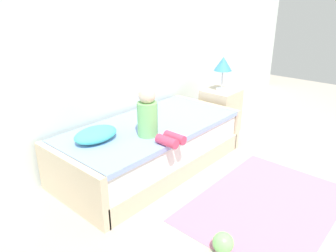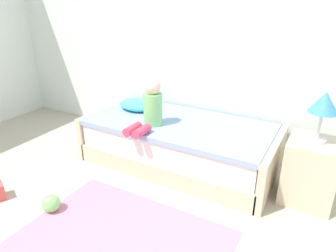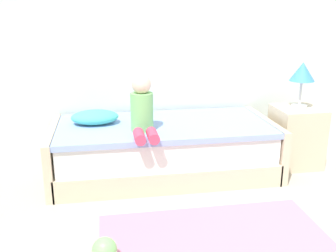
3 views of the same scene
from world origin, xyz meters
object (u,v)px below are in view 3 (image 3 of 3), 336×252
Objects in this scene: pillow at (95,117)px; child_figure at (142,109)px; nightstand at (296,137)px; table_lamp at (302,74)px; toy_ball at (105,250)px; bed at (164,149)px.

child_figure is at bearing -38.23° from pillow.
child_figure is 0.55m from pillow.
nightstand is 0.64m from table_lamp.
toy_ball is at bearing -146.43° from nightstand.
toy_ball is at bearing -146.43° from table_lamp.
child_figure is at bearing 71.28° from toy_ball.
table_lamp is at bearing -3.62° from pillow.
toy_ball is at bearing -114.14° from bed.
bed is at bearing 65.86° from toy_ball.
nightstand is 1.36× the size of pillow.
table_lamp is 2.48m from toy_ball.
bed is 3.52× the size of nightstand.
child_figure is 1.16× the size of pillow.
pillow is 2.75× the size of toy_ball.
table_lamp is 1.60m from child_figure.
table_lamp is at bearing -1.10° from bed.
toy_ball is at bearing -87.98° from pillow.
nightstand is at bearing 0.00° from table_lamp.
bed is 13.19× the size of toy_ball.
pillow is (-0.64, 0.10, 0.32)m from bed.
toy_ball is (-0.37, -1.08, -0.62)m from child_figure.
child_figure is at bearing -134.02° from bed.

